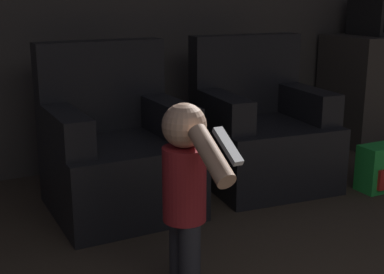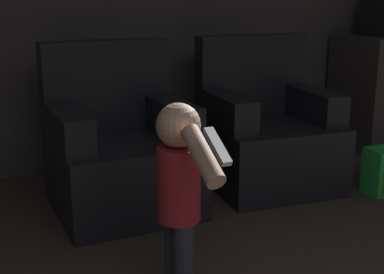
% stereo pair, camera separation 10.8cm
% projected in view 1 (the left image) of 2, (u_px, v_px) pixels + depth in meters
% --- Properties ---
extents(armchair_left, '(0.78, 0.77, 0.96)m').
position_uv_depth(armchair_left, '(117.00, 152.00, 3.10)').
color(armchair_left, black).
rests_on(armchair_left, ground_plane).
extents(armchair_right, '(0.84, 0.83, 0.96)m').
position_uv_depth(armchair_right, '(260.00, 133.00, 3.54)').
color(armchair_right, black).
rests_on(armchair_right, ground_plane).
extents(person_toddler, '(0.18, 0.57, 0.82)m').
position_uv_depth(person_toddler, '(185.00, 185.00, 2.16)').
color(person_toddler, '#28282D').
rests_on(person_toddler, ground_plane).
extents(toy_backpack, '(0.27, 0.19, 0.30)m').
position_uv_depth(toy_backpack, '(380.00, 168.00, 3.42)').
color(toy_backpack, green).
rests_on(toy_backpack, ground_plane).
extents(kitchen_counter, '(1.02, 0.58, 0.90)m').
position_uv_depth(kitchen_counter, '(384.00, 87.00, 4.60)').
color(kitchen_counter, '#38332D').
rests_on(kitchen_counter, ground_plane).
extents(microwave, '(0.45, 0.39, 0.30)m').
position_uv_depth(microwave, '(384.00, 16.00, 4.41)').
color(microwave, black).
rests_on(microwave, kitchen_counter).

